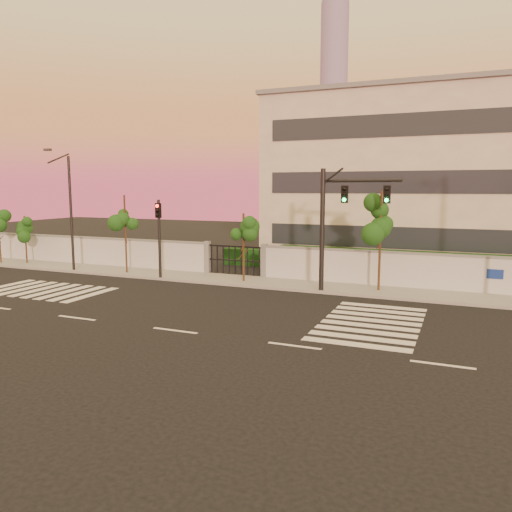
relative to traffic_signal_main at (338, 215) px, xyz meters
name	(u,v)px	position (x,y,z in m)	size (l,w,h in m)	color
ground	(175,331)	(-4.24, -9.33, -4.21)	(120.00, 120.00, 0.00)	black
sidewalk	(270,283)	(-4.24, 1.17, -4.13)	(60.00, 3.00, 0.15)	gray
perimeter_wall	(281,263)	(-4.14, 2.67, -3.14)	(60.00, 0.36, 2.20)	#B8BBC0
hedge_row	(310,262)	(-3.08, 5.41, -3.39)	(41.00, 4.25, 1.80)	#10330F
institutional_building	(446,181)	(4.76, 12.66, 1.95)	(24.40, 12.40, 12.25)	#B7AD9B
distant_skyscraper	(333,91)	(-69.24, 270.67, 57.78)	(16.00, 16.00, 118.00)	slate
road_markings	(189,306)	(-5.82, -5.57, -4.20)	(57.00, 7.62, 0.02)	silver
street_tree_b	(25,229)	(-23.56, 1.23, -1.55)	(1.40, 1.11, 3.61)	#382314
street_tree_c	(125,216)	(-14.12, 0.64, -0.39)	(1.43, 1.14, 5.19)	#382314
street_tree_d	(244,232)	(-5.78, 0.82, -1.13)	(1.49, 1.19, 4.17)	#382314
street_tree_e	(381,218)	(2.06, 1.22, -0.16)	(1.62, 1.29, 5.51)	#382314
traffic_signal_main	(338,215)	(0.00, 0.00, 0.00)	(4.20, 0.66, 6.66)	black
traffic_signal_secondary	(159,229)	(-11.04, -0.14, -1.07)	(0.38, 0.36, 4.94)	black
streetlight_west	(69,207)	(-18.09, -0.09, 0.16)	(0.48, 1.94, 8.08)	black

